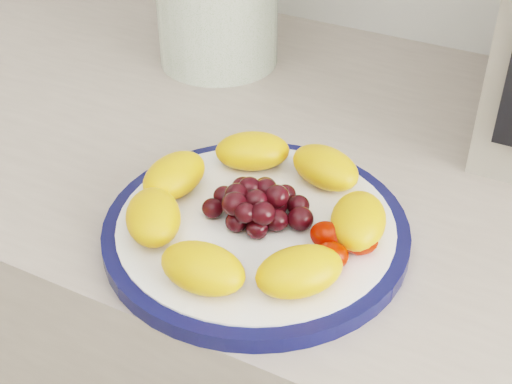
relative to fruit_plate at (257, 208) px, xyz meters
The scene contains 3 objects.
plate_rim 0.03m from the fruit_plate, behind, with size 0.27×0.27×0.01m, color #0B103E.
plate_face 0.03m from the fruit_plate, behind, with size 0.25×0.25×0.02m, color white.
fruit_plate is the anchor object (origin of this frame).
Camera 1 is at (0.14, 0.60, 1.31)m, focal length 50.00 mm.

